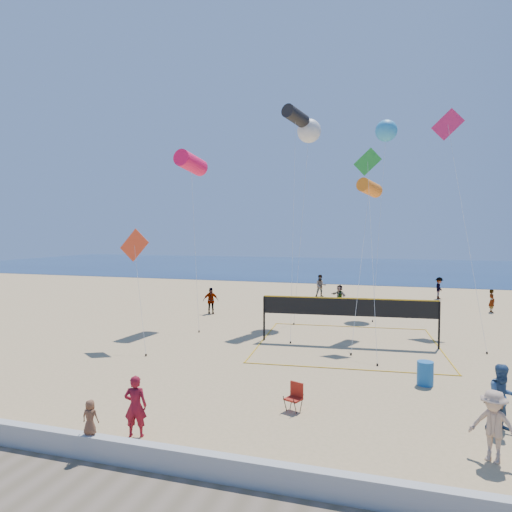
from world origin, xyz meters
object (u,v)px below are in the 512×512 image
(trash_barrel, at_px, (425,373))
(volleyball_net, at_px, (348,312))
(camp_chair, at_px, (295,395))
(woman, at_px, (136,406))

(trash_barrel, height_order, volleyball_net, volleyball_net)
(trash_barrel, relative_size, volleyball_net, 0.09)
(volleyball_net, bearing_deg, camp_chair, -100.03)
(trash_barrel, bearing_deg, woman, -139.12)
(trash_barrel, bearing_deg, camp_chair, -137.36)
(camp_chair, distance_m, trash_barrel, 5.57)
(woman, relative_size, camp_chair, 1.74)
(trash_barrel, xyz_separation_m, volleyball_net, (-3.34, 5.42, 1.17))
(woman, bearing_deg, volleyball_net, -126.83)
(camp_chair, distance_m, volleyball_net, 9.29)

